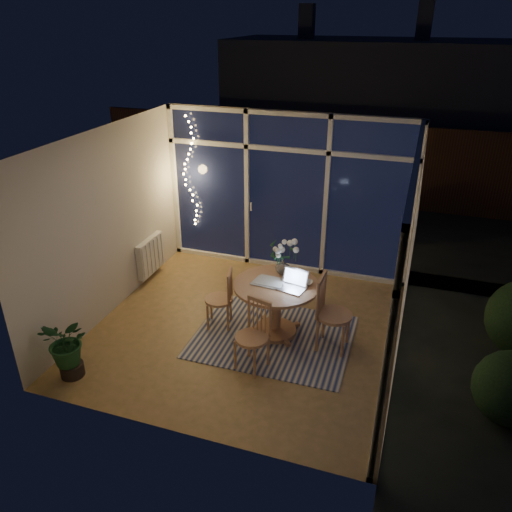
% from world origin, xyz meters
% --- Properties ---
extents(floor, '(4.00, 4.00, 0.00)m').
position_xyz_m(floor, '(0.00, 0.00, 0.00)').
color(floor, olive).
rests_on(floor, ground).
extents(ceiling, '(4.00, 4.00, 0.00)m').
position_xyz_m(ceiling, '(0.00, 0.00, 2.60)').
color(ceiling, silver).
rests_on(ceiling, wall_back).
extents(wall_back, '(4.00, 0.04, 2.60)m').
position_xyz_m(wall_back, '(0.00, 2.00, 1.30)').
color(wall_back, beige).
rests_on(wall_back, floor).
extents(wall_front, '(4.00, 0.04, 2.60)m').
position_xyz_m(wall_front, '(0.00, -2.00, 1.30)').
color(wall_front, beige).
rests_on(wall_front, floor).
extents(wall_left, '(0.04, 4.00, 2.60)m').
position_xyz_m(wall_left, '(-2.00, 0.00, 1.30)').
color(wall_left, beige).
rests_on(wall_left, floor).
extents(wall_right, '(0.04, 4.00, 2.60)m').
position_xyz_m(wall_right, '(2.00, 0.00, 1.30)').
color(wall_right, beige).
rests_on(wall_right, floor).
extents(window_wall_back, '(4.00, 0.10, 2.60)m').
position_xyz_m(window_wall_back, '(0.00, 1.96, 1.30)').
color(window_wall_back, white).
rests_on(window_wall_back, floor).
extents(window_wall_right, '(0.10, 4.00, 2.60)m').
position_xyz_m(window_wall_right, '(1.96, 0.00, 1.30)').
color(window_wall_right, white).
rests_on(window_wall_right, floor).
extents(radiator, '(0.10, 0.70, 0.58)m').
position_xyz_m(radiator, '(-1.94, 0.90, 0.40)').
color(radiator, silver).
rests_on(radiator, wall_left).
extents(fairy_lights, '(0.24, 0.10, 1.85)m').
position_xyz_m(fairy_lights, '(-1.65, 1.88, 1.52)').
color(fairy_lights, '#FFC366').
rests_on(fairy_lights, window_wall_back).
extents(garden_patio, '(12.00, 6.00, 0.10)m').
position_xyz_m(garden_patio, '(0.50, 5.00, -0.06)').
color(garden_patio, black).
rests_on(garden_patio, ground).
extents(garden_fence, '(11.00, 0.08, 1.80)m').
position_xyz_m(garden_fence, '(0.00, 5.50, 0.90)').
color(garden_fence, '#371A14').
rests_on(garden_fence, ground).
extents(neighbour_roof, '(7.00, 3.00, 2.20)m').
position_xyz_m(neighbour_roof, '(0.30, 8.50, 2.20)').
color(neighbour_roof, '#31343B').
rests_on(neighbour_roof, ground).
extents(garden_shrubs, '(0.90, 0.90, 0.90)m').
position_xyz_m(garden_shrubs, '(-0.80, 3.40, 0.45)').
color(garden_shrubs, black).
rests_on(garden_shrubs, ground).
extents(rug, '(2.06, 1.65, 0.01)m').
position_xyz_m(rug, '(0.42, -0.07, 0.01)').
color(rug, beige).
rests_on(rug, floor).
extents(dining_table, '(1.12, 1.12, 0.76)m').
position_xyz_m(dining_table, '(0.42, 0.03, 0.38)').
color(dining_table, '#AC704D').
rests_on(dining_table, floor).
extents(chair_left, '(0.49, 0.49, 0.87)m').
position_xyz_m(chair_left, '(-0.37, -0.03, 0.44)').
color(chair_left, '#AC704D').
rests_on(chair_left, floor).
extents(chair_right, '(0.50, 0.50, 1.04)m').
position_xyz_m(chair_right, '(1.21, -0.04, 0.52)').
color(chair_right, '#AC704D').
rests_on(chair_right, floor).
extents(chair_front, '(0.52, 0.52, 0.91)m').
position_xyz_m(chair_front, '(0.35, -0.76, 0.45)').
color(chair_front, '#AC704D').
rests_on(chair_front, floor).
extents(laptop, '(0.40, 0.36, 0.26)m').
position_xyz_m(laptop, '(0.63, -0.04, 0.89)').
color(laptop, silver).
rests_on(laptop, dining_table).
extents(flower_vase, '(0.20, 0.20, 0.21)m').
position_xyz_m(flower_vase, '(0.41, 0.34, 0.86)').
color(flower_vase, white).
rests_on(flower_vase, dining_table).
extents(bowl, '(0.15, 0.15, 0.04)m').
position_xyz_m(bowl, '(0.78, 0.15, 0.78)').
color(bowl, silver).
rests_on(bowl, dining_table).
extents(newspapers, '(0.40, 0.33, 0.02)m').
position_xyz_m(newspapers, '(0.31, 0.05, 0.77)').
color(newspapers, beige).
rests_on(newspapers, dining_table).
extents(phone, '(0.13, 0.10, 0.01)m').
position_xyz_m(phone, '(0.43, -0.08, 0.77)').
color(phone, black).
rests_on(phone, dining_table).
extents(potted_plant, '(0.67, 0.62, 0.76)m').
position_xyz_m(potted_plant, '(-1.64, -1.58, 0.38)').
color(potted_plant, '#184522').
rests_on(potted_plant, floor).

